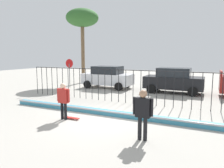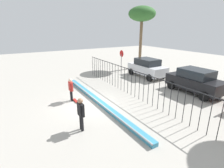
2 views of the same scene
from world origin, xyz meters
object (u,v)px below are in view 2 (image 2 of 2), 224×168
Objects in this scene: skateboard at (76,101)px; parked_car_white at (147,67)px; palm_tree_short at (142,15)px; stop_sign at (121,58)px; skateboarder at (71,88)px; parked_car_black at (195,81)px; camera_operator at (81,111)px.

skateboard is 0.19× the size of parked_car_white.
skateboard is 14.17m from palm_tree_short.
palm_tree_short reaches higher than parked_car_white.
stop_sign is (-3.17, -1.13, 0.64)m from parked_car_white.
stop_sign is (-5.40, 7.79, 0.63)m from skateboarder.
palm_tree_short is (-3.89, 2.21, 5.43)m from parked_car_white.
parked_car_white is at bearing 19.65° from stop_sign.
parked_car_black is (3.08, 8.75, 0.91)m from skateboard.
skateboarder is 0.98m from skateboard.
skateboarder is 9.50m from stop_sign.
parked_car_white is at bearing -175.46° from parked_car_black.
skateboarder is 9.54m from parked_car_black.
skateboarder is 13.81m from palm_tree_short.
skateboard is 3.84m from camera_operator.
skateboard is (0.26, 0.19, -0.93)m from skateboarder.
skateboard is 0.32× the size of stop_sign.
skateboarder is at bearing -61.18° from palm_tree_short.
parked_car_black is at bearing 7.52° from stop_sign.
palm_tree_short is (-9.98, 11.87, 5.37)m from camera_operator.
parked_car_black is (5.57, 0.02, 0.00)m from parked_car_white.
skateboard is 9.60m from stop_sign.
palm_tree_short is at bearing 147.36° from parked_car_white.
palm_tree_short reaches higher than camera_operator.
stop_sign is at bearing -168.16° from parked_car_black.
palm_tree_short is at bearing 102.27° from stop_sign.
skateboard is 9.32m from parked_car_black.
camera_operator is 11.41m from parked_car_white.
parked_car_white is at bearing 129.39° from skateboarder.
camera_operator is 0.23× the size of palm_tree_short.
skateboarder is at bearing 20.42° from camera_operator.
camera_operator is 12.59m from stop_sign.
palm_tree_short is at bearing -18.76° from camera_operator.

